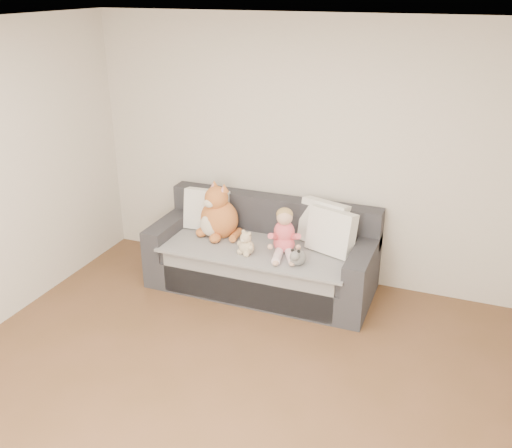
{
  "coord_description": "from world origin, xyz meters",
  "views": [
    {
      "loc": [
        1.5,
        -2.71,
        2.86
      ],
      "look_at": [
        -0.3,
        1.87,
        0.75
      ],
      "focal_mm": 40.0,
      "sensor_mm": 36.0,
      "label": 1
    }
  ],
  "objects": [
    {
      "name": "sippy_cup",
      "position": [
        -0.4,
        1.79,
        0.53
      ],
      "size": [
        0.09,
        0.07,
        0.1
      ],
      "rotation": [
        0.0,
        0.0,
        -0.2
      ],
      "color": "purple",
      "rests_on": "sofa"
    },
    {
      "name": "toddler",
      "position": [
        -0.03,
        1.93,
        0.66
      ],
      "size": [
        0.32,
        0.45,
        0.44
      ],
      "rotation": [
        0.0,
        0.0,
        0.33
      ],
      "color": "#E4505E",
      "rests_on": "sofa"
    },
    {
      "name": "room_shell",
      "position": [
        0.0,
        0.42,
        1.3
      ],
      "size": [
        5.0,
        5.0,
        5.0
      ],
      "color": "brown",
      "rests_on": "ground"
    },
    {
      "name": "plush_cow",
      "position": [
        0.16,
        1.73,
        0.55
      ],
      "size": [
        0.15,
        0.23,
        0.18
      ],
      "rotation": [
        0.0,
        0.0,
        -0.0
      ],
      "color": "white",
      "rests_on": "sofa"
    },
    {
      "name": "cushion_left",
      "position": [
        -0.97,
        2.18,
        0.68
      ],
      "size": [
        0.46,
        0.23,
        0.43
      ],
      "rotation": [
        0.0,
        0.0,
        0.05
      ],
      "color": "silver",
      "rests_on": "sofa"
    },
    {
      "name": "sofa",
      "position": [
        -0.3,
        2.06,
        0.31
      ],
      "size": [
        2.2,
        0.94,
        0.85
      ],
      "color": "#2B2B30",
      "rests_on": "ground"
    },
    {
      "name": "plush_cat",
      "position": [
        -0.78,
        2.06,
        0.69
      ],
      "size": [
        0.45,
        0.41,
        0.59
      ],
      "rotation": [
        0.0,
        0.0,
        -0.4
      ],
      "color": "#A25524",
      "rests_on": "sofa"
    },
    {
      "name": "cushion_right_front",
      "position": [
        0.37,
        2.1,
        0.68
      ],
      "size": [
        0.51,
        0.35,
        0.44
      ],
      "rotation": [
        0.0,
        0.0,
        -0.33
      ],
      "color": "silver",
      "rests_on": "sofa"
    },
    {
      "name": "cushion_right_back",
      "position": [
        0.25,
        2.26,
        0.69
      ],
      "size": [
        0.52,
        0.35,
        0.45
      ],
      "rotation": [
        0.0,
        0.0,
        -0.32
      ],
      "color": "silver",
      "rests_on": "sofa"
    },
    {
      "name": "teddy_bear",
      "position": [
        -0.36,
        1.77,
        0.57
      ],
      "size": [
        0.18,
        0.15,
        0.24
      ],
      "rotation": [
        0.0,
        0.0,
        -0.36
      ],
      "color": "tan",
      "rests_on": "sofa"
    }
  ]
}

